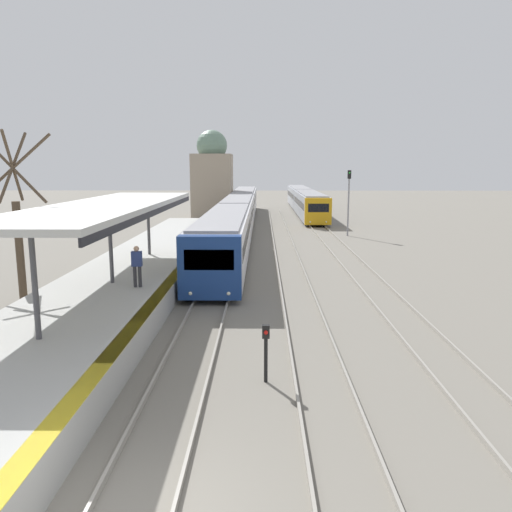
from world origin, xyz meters
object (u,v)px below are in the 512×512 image
train_near (239,212)px  signal_post_near (266,347)px  signal_mast_far (349,195)px  train_far (304,200)px  person_on_platform (137,264)px

train_near → signal_post_near: train_near is taller
train_near → signal_mast_far: bearing=-22.5°
signal_post_near → signal_mast_far: bearing=76.3°
signal_post_near → signal_mast_far: 30.33m
train_far → person_on_platform: bearing=-102.9°
train_far → signal_post_near: bearing=-95.8°
train_near → signal_post_near: (2.29, -33.27, -0.70)m
train_far → signal_post_near: size_ratio=21.08×
train_near → signal_post_near: 33.36m
signal_post_near → signal_mast_far: size_ratio=0.29×
train_far → signal_mast_far: (1.86, -22.60, 1.78)m
train_near → signal_post_near: size_ratio=32.38×
train_near → train_far: (7.57, 18.71, -0.06)m
signal_mast_far → train_far: bearing=94.7°
person_on_platform → train_near: size_ratio=0.03×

